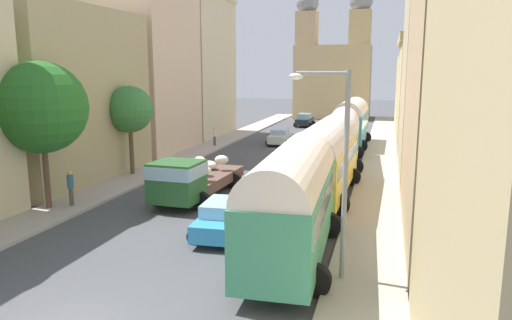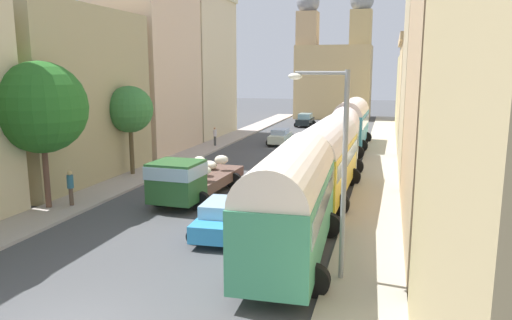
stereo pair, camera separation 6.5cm
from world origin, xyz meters
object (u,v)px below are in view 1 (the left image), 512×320
Objects in this scene: car_3 at (287,172)px; parked_bus_3 at (351,120)px; car_0 at (280,136)px; parked_bus_2 at (342,135)px; car_1 at (305,120)px; parked_bus_0 at (292,197)px; car_2 at (224,218)px; car_4 at (308,145)px; parked_bus_1 at (325,156)px; streetlamp_near at (337,158)px; pedestrian_1 at (71,186)px; pedestrian_0 at (215,136)px; cargo_truck_0 at (191,178)px.

parked_bus_3 is at bearing 81.05° from car_3.
car_3 is (3.83, -15.37, 0.05)m from car_0.
parked_bus_2 reaches higher than car_1.
parked_bus_0 is 3.94m from car_2.
car_4 reaches higher than car_0.
parked_bus_1 is at bearing 90.00° from parked_bus_0.
car_2 is 0.93× the size of car_3.
parked_bus_2 is 24.31m from car_1.
parked_bus_2 is at bearing 94.86° from streetlamp_near.
pedestrian_1 is (-11.63, 3.56, -1.18)m from parked_bus_0.
parked_bus_1 is 1.51× the size of streetlamp_near.
parked_bus_2 is 2.41× the size of car_4.
parked_bus_1 reaches higher than parked_bus_2.
pedestrian_1 is at bearing 159.59° from streetlamp_near.
parked_bus_0 reaches higher than parked_bus_2.
pedestrian_1 reaches higher than car_4.
car_4 reaches higher than car_2.
parked_bus_3 is 16.08m from car_3.
parked_bus_0 is 2.74m from streetlamp_near.
parked_bus_3 is (0.00, 27.00, 0.03)m from parked_bus_0.
streetlamp_near is at bearing -78.80° from car_4.
parked_bus_1 is (0.00, 9.00, -0.05)m from parked_bus_0.
parked_bus_1 reaches higher than car_3.
car_3 reaches higher than car_2.
parked_bus_2 is 10.73m from car_0.
car_1 is at bearing 74.53° from pedestrian_0.
pedestrian_0 is at bearing -162.99° from parked_bus_3.
parked_bus_3 is at bearing 90.00° from parked_bus_2.
parked_bus_1 is 10.65m from streetlamp_near.
pedestrian_0 is (-8.36, 21.70, 0.27)m from car_2.
car_2 is 9.43m from car_3.
car_2 is 8.67m from pedestrian_1.
pedestrian_1 is (-11.63, -5.44, -1.14)m from parked_bus_1.
parked_bus_0 is at bearing -90.00° from parked_bus_1.
parked_bus_1 is at bearing 99.03° from streetlamp_near.
streetlamp_near is at bearing -79.13° from car_1.
car_2 is (-3.16, -16.22, -1.40)m from parked_bus_2.
streetlamp_near is at bearing -85.14° from parked_bus_2.
parked_bus_0 is 26.18m from pedestrian_0.
car_3 is 15.25m from pedestrian_0.
streetlamp_near is at bearing -43.20° from cargo_truck_0.
parked_bus_0 reaches higher than car_2.
car_2 is (-3.16, -25.22, -1.57)m from parked_bus_3.
parked_bus_1 is 5.76× the size of pedestrian_0.
car_2 is at bearing -82.73° from car_0.
car_2 is 23.25m from pedestrian_0.
parked_bus_1 reaches higher than car_1.
cargo_truck_0 reaches higher than car_0.
pedestrian_1 reaches higher than car_0.
streetlamp_near is (4.14, -12.56, 3.21)m from car_3.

